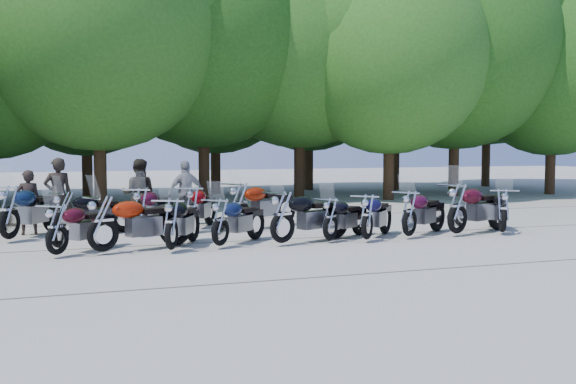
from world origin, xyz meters
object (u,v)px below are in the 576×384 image
object	(u,v)px
motorcycle_5	(330,217)
motorcycle_14	(239,204)
motorcycle_9	(503,209)
motorcycle_12	(140,209)
motorcycle_10	(9,210)
rider_1	(139,194)
motorcycle_1	(103,221)
motorcycle_8	(457,207)
motorcycle_2	(171,222)
rider_0	(28,202)
motorcycle_11	(65,212)
motorcycle_13	(192,207)
motorcycle_7	(410,212)
motorcycle_6	(367,215)
motorcycle_3	(220,220)
motorcycle_0	(57,227)
rider_2	(186,193)
motorcycle_4	(283,215)
rider_3	(58,195)

from	to	relation	value
motorcycle_5	motorcycle_14	bearing A→B (deg)	-8.88
motorcycle_9	motorcycle_12	bearing A→B (deg)	11.09
motorcycle_10	rider_1	world-z (taller)	rider_1
motorcycle_1	motorcycle_8	size ratio (longest dim) A/B	0.93
motorcycle_5	motorcycle_2	bearing A→B (deg)	55.89
rider_0	motorcycle_11	bearing A→B (deg)	125.62
motorcycle_9	motorcycle_13	bearing A→B (deg)	6.53
motorcycle_7	motorcycle_9	size ratio (longest dim) A/B	1.00
motorcycle_14	motorcycle_6	bearing A→B (deg)	-172.43
motorcycle_3	motorcycle_10	distance (m)	4.93
motorcycle_6	motorcycle_12	world-z (taller)	motorcycle_12
motorcycle_10	rider_0	bearing A→B (deg)	-76.65
motorcycle_14	motorcycle_12	bearing A→B (deg)	60.55
motorcycle_13	motorcycle_1	bearing A→B (deg)	76.89
motorcycle_6	motorcycle_9	distance (m)	3.68
motorcycle_0	rider_2	distance (m)	5.70
motorcycle_1	motorcycle_7	size ratio (longest dim) A/B	1.05
motorcycle_6	rider_0	xyz separation A→B (m)	(-7.25, 3.87, 0.18)
motorcycle_0	rider_0	world-z (taller)	rider_0
motorcycle_11	rider_2	world-z (taller)	rider_2
motorcycle_1	motorcycle_0	bearing A→B (deg)	71.97
motorcycle_8	rider_0	world-z (taller)	rider_0
motorcycle_7	motorcycle_13	xyz separation A→B (m)	(-4.58, 2.73, 0.02)
motorcycle_9	rider_2	world-z (taller)	rider_2
motorcycle_13	rider_0	bearing A→B (deg)	13.48
motorcycle_11	rider_0	size ratio (longest dim) A/B	1.39
motorcycle_7	rider_1	size ratio (longest dim) A/B	1.23
motorcycle_1	rider_1	bearing A→B (deg)	-39.66
motorcycle_5	rider_1	world-z (taller)	rider_1
motorcycle_12	motorcycle_0	bearing A→B (deg)	83.93
motorcycle_4	motorcycle_13	world-z (taller)	motorcycle_4
motorcycle_2	motorcycle_5	distance (m)	3.61
motorcycle_0	motorcycle_9	size ratio (longest dim) A/B	0.93
motorcycle_8	rider_2	bearing A→B (deg)	29.01
motorcycle_8	rider_1	xyz separation A→B (m)	(-7.03, 4.02, 0.20)
motorcycle_5	rider_2	xyz separation A→B (m)	(-2.41, 4.45, 0.31)
motorcycle_4	motorcycle_7	size ratio (longest dim) A/B	1.06
motorcycle_10	motorcycle_2	bearing A→B (deg)	170.21
motorcycle_0	motorcycle_3	distance (m)	3.27
motorcycle_9	motorcycle_5	bearing A→B (deg)	26.32
motorcycle_4	rider_3	world-z (taller)	rider_3
motorcycle_4	motorcycle_6	bearing A→B (deg)	-116.51
motorcycle_12	motorcycle_13	bearing A→B (deg)	-139.61
motorcycle_6	rider_0	world-z (taller)	rider_0
motorcycle_6	rider_0	distance (m)	8.22
motorcycle_2	rider_2	bearing A→B (deg)	-77.49
motorcycle_1	rider_1	size ratio (longest dim) A/B	1.30
motorcycle_11	motorcycle_4	bearing A→B (deg)	-149.65
motorcycle_2	motorcycle_10	size ratio (longest dim) A/B	0.86
motorcycle_7	motorcycle_10	world-z (taller)	motorcycle_10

